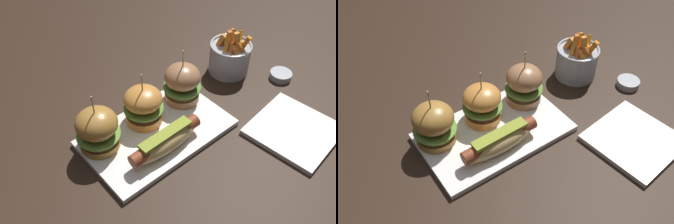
{
  "view_description": "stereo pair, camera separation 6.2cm",
  "coord_description": "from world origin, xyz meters",
  "views": [
    {
      "loc": [
        -0.36,
        -0.46,
        0.64
      ],
      "look_at": [
        0.03,
        0.0,
        0.05
      ],
      "focal_mm": 39.33,
      "sensor_mm": 36.0,
      "label": 1
    },
    {
      "loc": [
        -0.31,
        -0.5,
        0.64
      ],
      "look_at": [
        0.03,
        0.0,
        0.05
      ],
      "focal_mm": 39.33,
      "sensor_mm": 36.0,
      "label": 2
    }
  ],
  "objects": [
    {
      "name": "ground_plane",
      "position": [
        0.0,
        0.0,
        0.0
      ],
      "size": [
        3.0,
        3.0,
        0.0
      ],
      "primitive_type": "plane",
      "color": "black"
    },
    {
      "name": "platter_main",
      "position": [
        0.0,
        0.0,
        0.01
      ],
      "size": [
        0.34,
        0.2,
        0.01
      ],
      "primitive_type": "cube",
      "color": "white",
      "rests_on": "ground"
    },
    {
      "name": "hot_dog",
      "position": [
        -0.02,
        -0.05,
        0.04
      ],
      "size": [
        0.19,
        0.05,
        0.05
      ],
      "color": "tan",
      "rests_on": "platter_main"
    },
    {
      "name": "slider_left",
      "position": [
        -0.12,
        0.05,
        0.06
      ],
      "size": [
        0.1,
        0.1,
        0.14
      ],
      "color": "#A77431",
      "rests_on": "platter_main"
    },
    {
      "name": "slider_center",
      "position": [
        0.0,
        0.05,
        0.06
      ],
      "size": [
        0.09,
        0.09,
        0.14
      ],
      "color": "#CA8037",
      "rests_on": "platter_main"
    },
    {
      "name": "slider_right",
      "position": [
        0.12,
        0.05,
        0.07
      ],
      "size": [
        0.09,
        0.09,
        0.15
      ],
      "color": "#A26E47",
      "rests_on": "platter_main"
    },
    {
      "name": "fries_bucket",
      "position": [
        0.31,
        0.06,
        0.05
      ],
      "size": [
        0.12,
        0.12,
        0.14
      ],
      "color": "#A8AAB2",
      "rests_on": "ground"
    },
    {
      "name": "sauce_ramekin",
      "position": [
        0.4,
        -0.06,
        0.01
      ],
      "size": [
        0.06,
        0.06,
        0.02
      ],
      "color": "#A8AAB2",
      "rests_on": "ground"
    },
    {
      "name": "side_plate",
      "position": [
        0.25,
        -0.2,
        0.01
      ],
      "size": [
        0.2,
        0.2,
        0.01
      ],
      "primitive_type": "cube",
      "rotation": [
        0.0,
        0.0,
        0.11
      ],
      "color": "white",
      "rests_on": "ground"
    }
  ]
}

